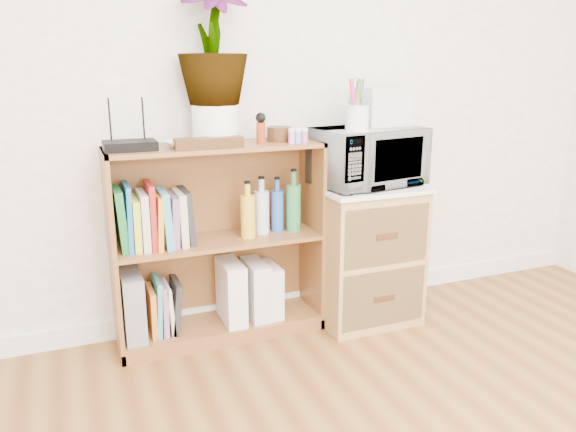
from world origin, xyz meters
TOP-DOWN VIEW (x-y plane):
  - skirting_board at (0.00, 2.24)m, footprint 4.00×0.02m
  - bookshelf at (-0.35, 2.10)m, footprint 1.00×0.30m
  - wicker_unit at (0.40, 2.02)m, footprint 0.50×0.45m
  - microwave at (0.40, 2.02)m, footprint 0.57×0.43m
  - pen_cup at (0.28, 1.92)m, footprint 0.11×0.11m
  - small_appliance at (0.52, 2.08)m, footprint 0.24×0.20m
  - router at (-0.73, 2.08)m, footprint 0.22×0.15m
  - white_bowl at (-0.52, 2.07)m, footprint 0.13×0.13m
  - plant_pot at (-0.34, 2.12)m, footprint 0.21×0.21m
  - potted_plant at (-0.34, 2.12)m, footprint 0.31×0.31m
  - trinket_box at (-0.40, 2.00)m, footprint 0.30×0.08m
  - kokeshi_doll at (-0.14, 2.06)m, footprint 0.04×0.04m
  - wooden_bowl at (-0.03, 2.11)m, footprint 0.12×0.12m
  - paint_jars at (0.02, 2.01)m, footprint 0.11×0.04m
  - file_box at (-0.77, 2.10)m, footprint 0.09×0.25m
  - magazine_holder_left at (-0.30, 2.09)m, footprint 0.10×0.25m
  - magazine_holder_mid at (-0.17, 2.09)m, footprint 0.09×0.23m
  - magazine_holder_right at (-0.10, 2.09)m, footprint 0.08×0.21m
  - cookbooks at (-0.65, 2.10)m, footprint 0.34×0.20m
  - liquor_bottles at (-0.09, 2.10)m, footprint 0.32×0.07m
  - lower_books at (-0.63, 2.10)m, footprint 0.15×0.19m

SIDE VIEW (x-z plane):
  - skirting_board at x=0.00m, z-range 0.00..0.10m
  - lower_books at x=-0.63m, z-range 0.06..0.33m
  - magazine_holder_right at x=-0.10m, z-range 0.07..0.34m
  - magazine_holder_mid at x=-0.17m, z-range 0.07..0.36m
  - magazine_holder_left at x=-0.30m, z-range 0.07..0.38m
  - file_box at x=-0.77m, z-range 0.07..0.38m
  - wicker_unit at x=0.40m, z-range 0.00..0.70m
  - bookshelf at x=-0.35m, z-range 0.00..0.95m
  - cookbooks at x=-0.65m, z-range 0.48..0.78m
  - liquor_bottles at x=-0.09m, z-range 0.49..0.79m
  - microwave at x=0.40m, z-range 0.72..1.01m
  - white_bowl at x=-0.52m, z-range 0.95..0.98m
  - router at x=-0.73m, z-range 0.95..0.99m
  - trinket_box at x=-0.40m, z-range 0.95..1.00m
  - paint_jars at x=0.02m, z-range 0.95..1.01m
  - wooden_bowl at x=-0.03m, z-range 0.95..1.02m
  - kokeshi_doll at x=-0.14m, z-range 0.95..1.05m
  - plant_pot at x=-0.34m, z-range 0.95..1.13m
  - pen_cup at x=0.28m, z-range 1.01..1.12m
  - small_appliance at x=0.52m, z-range 1.01..1.19m
  - potted_plant at x=-0.34m, z-range 1.13..1.69m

